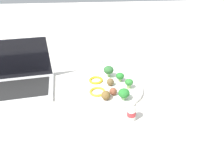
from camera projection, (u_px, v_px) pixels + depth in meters
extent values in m
plane|color=silver|center=(112.00, 91.00, 0.93)|extent=(4.00, 4.00, 0.00)
cylinder|color=white|center=(112.00, 89.00, 0.92)|extent=(0.28, 0.28, 0.02)
cylinder|color=#8DCE6F|center=(109.00, 75.00, 1.00)|extent=(0.01, 0.01, 0.02)
ellipsoid|color=#306732|center=(109.00, 70.00, 0.98)|extent=(0.05, 0.05, 0.04)
cylinder|color=#94CF7F|center=(124.00, 98.00, 0.84)|extent=(0.01, 0.01, 0.01)
ellipsoid|color=#28792E|center=(124.00, 93.00, 0.83)|extent=(0.05, 0.05, 0.04)
cylinder|color=#A0BE74|center=(120.00, 80.00, 0.96)|extent=(0.01, 0.01, 0.01)
ellipsoid|color=#287D2D|center=(120.00, 76.00, 0.95)|extent=(0.04, 0.04, 0.03)
cylinder|color=#92C468|center=(129.00, 86.00, 0.91)|extent=(0.02, 0.02, 0.02)
ellipsoid|color=#308032|center=(129.00, 82.00, 0.90)|extent=(0.04, 0.04, 0.03)
sphere|color=brown|center=(106.00, 95.00, 0.84)|extent=(0.04, 0.04, 0.04)
sphere|color=brown|center=(113.00, 91.00, 0.87)|extent=(0.03, 0.03, 0.03)
sphere|color=brown|center=(110.00, 82.00, 0.93)|extent=(0.03, 0.03, 0.03)
torus|color=yellow|center=(97.00, 92.00, 0.89)|extent=(0.08, 0.08, 0.01)
torus|color=yellow|center=(96.00, 80.00, 0.96)|extent=(0.08, 0.08, 0.01)
cube|color=white|center=(105.00, 65.00, 1.14)|extent=(0.18, 0.13, 0.01)
cube|color=silver|center=(102.00, 65.00, 1.12)|extent=(0.09, 0.02, 0.01)
cube|color=silver|center=(101.00, 61.00, 1.17)|extent=(0.03, 0.03, 0.01)
cube|color=white|center=(109.00, 66.00, 1.12)|extent=(0.09, 0.02, 0.01)
cube|color=silver|center=(107.00, 60.00, 1.18)|extent=(0.06, 0.02, 0.01)
cylinder|color=white|center=(131.00, 112.00, 0.75)|extent=(0.03, 0.03, 0.07)
cylinder|color=red|center=(131.00, 113.00, 0.75)|extent=(0.03, 0.03, 0.02)
cylinder|color=silver|center=(132.00, 104.00, 0.73)|extent=(0.02, 0.02, 0.01)
cube|color=silver|center=(17.00, 91.00, 0.91)|extent=(0.26, 0.35, 0.02)
cube|color=black|center=(16.00, 89.00, 0.91)|extent=(0.19, 0.30, 0.00)
cube|color=black|center=(14.00, 60.00, 0.94)|extent=(0.07, 0.32, 0.20)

